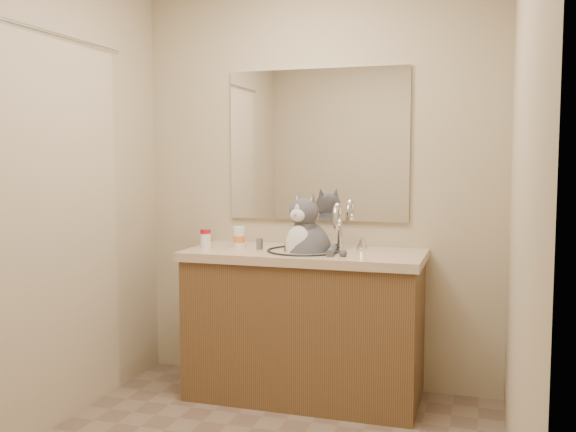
% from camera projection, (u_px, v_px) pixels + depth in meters
% --- Properties ---
extents(room, '(2.22, 2.52, 2.42)m').
position_uv_depth(room, '(242.00, 199.00, 2.68)').
color(room, '#7F6C58').
rests_on(room, ground).
extents(vanity, '(1.34, 0.59, 1.12)m').
position_uv_depth(vanity, '(304.00, 321.00, 3.66)').
color(vanity, brown).
rests_on(vanity, ground).
extents(mirror, '(1.10, 0.02, 0.90)m').
position_uv_depth(mirror, '(317.00, 145.00, 3.83)').
color(mirror, white).
rests_on(mirror, room).
extents(shower_curtain, '(0.02, 1.30, 1.93)m').
position_uv_depth(shower_curtain, '(47.00, 229.00, 3.10)').
color(shower_curtain, beige).
rests_on(shower_curtain, ground).
extents(cat, '(0.37, 0.39, 0.54)m').
position_uv_depth(cat, '(307.00, 248.00, 3.62)').
color(cat, '#4E4E53').
rests_on(cat, vanity).
extents(pill_bottle_redcap, '(0.07, 0.07, 0.11)m').
position_uv_depth(pill_bottle_redcap, '(206.00, 238.00, 3.75)').
color(pill_bottle_redcap, white).
rests_on(pill_bottle_redcap, vanity).
extents(pill_bottle_orange, '(0.09, 0.09, 0.12)m').
position_uv_depth(pill_bottle_orange, '(239.00, 237.00, 3.76)').
color(pill_bottle_orange, white).
rests_on(pill_bottle_orange, vanity).
extents(grey_canister, '(0.05, 0.05, 0.06)m').
position_uv_depth(grey_canister, '(260.00, 244.00, 3.67)').
color(grey_canister, slate).
rests_on(grey_canister, vanity).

